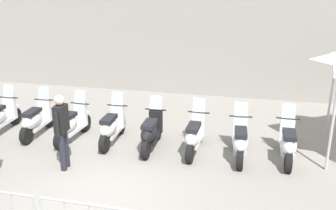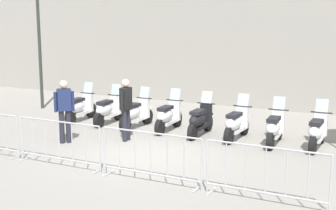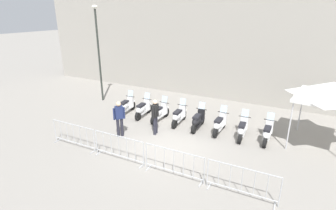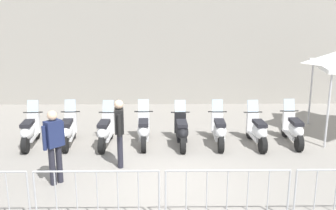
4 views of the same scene
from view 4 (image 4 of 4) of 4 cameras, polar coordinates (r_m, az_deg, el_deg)
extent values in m
plane|color=gray|center=(9.26, -0.81, -11.03)|extent=(120.00, 120.00, 0.00)
cylinder|color=black|center=(12.63, -18.67, -3.59)|extent=(0.24, 0.50, 0.48)
cylinder|color=black|center=(11.49, -20.09, -5.48)|extent=(0.24, 0.50, 0.48)
cube|color=white|center=(12.05, -19.36, -4.31)|extent=(0.46, 0.91, 0.10)
ellipsoid|color=white|center=(11.72, -19.79, -3.63)|extent=(0.54, 0.90, 0.40)
cube|color=black|center=(11.68, -19.84, -2.56)|extent=(0.41, 0.65, 0.10)
cube|color=white|center=(12.37, -18.98, -2.49)|extent=(0.36, 0.21, 0.60)
cylinder|color=black|center=(12.28, -19.10, -1.01)|extent=(0.55, 0.16, 0.04)
cube|color=silver|center=(12.28, -19.12, -0.14)|extent=(0.34, 0.21, 0.35)
cube|color=white|center=(12.55, -18.76, -2.42)|extent=(0.27, 0.36, 0.06)
cylinder|color=black|center=(12.38, -13.75, -3.59)|extent=(0.24, 0.50, 0.48)
cylinder|color=black|center=(11.22, -14.77, -5.54)|extent=(0.24, 0.50, 0.48)
cube|color=white|center=(11.79, -14.24, -4.33)|extent=(0.45, 0.91, 0.10)
ellipsoid|color=white|center=(11.45, -14.55, -3.64)|extent=(0.53, 0.90, 0.40)
cube|color=black|center=(11.42, -14.59, -2.54)|extent=(0.40, 0.65, 0.10)
cube|color=white|center=(12.11, -13.97, -2.47)|extent=(0.36, 0.21, 0.60)
cylinder|color=black|center=(12.02, -14.07, -0.96)|extent=(0.56, 0.15, 0.04)
cube|color=silver|center=(12.03, -14.08, -0.07)|extent=(0.34, 0.20, 0.35)
cube|color=white|center=(12.30, -13.82, -2.39)|extent=(0.26, 0.35, 0.06)
cylinder|color=black|center=(12.10, -8.46, -3.75)|extent=(0.19, 0.49, 0.48)
cylinder|color=black|center=(10.95, -9.63, -5.76)|extent=(0.19, 0.49, 0.48)
cube|color=white|center=(11.51, -9.03, -4.52)|extent=(0.37, 0.89, 0.10)
ellipsoid|color=white|center=(11.17, -9.34, -3.82)|extent=(0.44, 0.87, 0.40)
cube|color=black|center=(11.13, -9.36, -2.69)|extent=(0.34, 0.63, 0.10)
cube|color=white|center=(11.83, -8.68, -2.60)|extent=(0.35, 0.17, 0.60)
cylinder|color=black|center=(11.74, -8.74, -1.06)|extent=(0.56, 0.09, 0.04)
cube|color=silver|center=(11.74, -8.73, -0.15)|extent=(0.33, 0.17, 0.35)
cube|color=white|center=(12.02, -8.51, -2.53)|extent=(0.23, 0.34, 0.06)
cylinder|color=black|center=(12.08, -3.52, -3.65)|extent=(0.23, 0.50, 0.48)
cylinder|color=black|center=(10.90, -3.58, -5.66)|extent=(0.23, 0.50, 0.48)
cube|color=white|center=(11.47, -3.56, -4.42)|extent=(0.44, 0.91, 0.10)
ellipsoid|color=white|center=(11.13, -3.59, -3.71)|extent=(0.51, 0.89, 0.40)
cube|color=black|center=(11.10, -3.60, -2.58)|extent=(0.39, 0.64, 0.10)
cube|color=white|center=(11.81, -3.56, -2.50)|extent=(0.36, 0.20, 0.60)
cylinder|color=black|center=(11.71, -3.58, -0.95)|extent=(0.56, 0.14, 0.04)
cube|color=silver|center=(11.72, -3.59, -0.04)|extent=(0.34, 0.20, 0.35)
cube|color=white|center=(11.99, -3.54, -2.42)|extent=(0.26, 0.35, 0.06)
cylinder|color=black|center=(11.98, 1.70, -3.77)|extent=(0.23, 0.50, 0.48)
cylinder|color=black|center=(10.81, 2.19, -5.82)|extent=(0.23, 0.50, 0.48)
cube|color=black|center=(11.38, 1.93, -4.56)|extent=(0.43, 0.90, 0.10)
ellipsoid|color=black|center=(11.04, 2.06, -3.85)|extent=(0.51, 0.89, 0.40)
cube|color=black|center=(11.00, 2.05, -2.71)|extent=(0.38, 0.64, 0.10)
cube|color=black|center=(11.71, 1.78, -2.62)|extent=(0.36, 0.20, 0.60)
cylinder|color=black|center=(11.62, 1.79, -1.06)|extent=(0.56, 0.14, 0.04)
cube|color=silver|center=(11.62, 1.78, -0.14)|extent=(0.34, 0.20, 0.35)
cube|color=black|center=(11.90, 1.71, -2.54)|extent=(0.25, 0.35, 0.06)
cylinder|color=black|center=(12.13, 7.02, -3.66)|extent=(0.20, 0.49, 0.48)
cylinder|color=black|center=(10.96, 7.73, -5.66)|extent=(0.20, 0.49, 0.48)
cube|color=white|center=(11.53, 7.36, -4.42)|extent=(0.39, 0.90, 0.10)
ellipsoid|color=white|center=(11.19, 7.57, -3.72)|extent=(0.46, 0.88, 0.40)
cube|color=black|center=(11.15, 7.59, -2.59)|extent=(0.35, 0.63, 0.10)
cube|color=white|center=(11.86, 7.17, -2.51)|extent=(0.36, 0.18, 0.60)
cylinder|color=black|center=(11.77, 7.22, -0.97)|extent=(0.56, 0.11, 0.04)
cube|color=silver|center=(11.77, 7.22, -0.06)|extent=(0.34, 0.18, 0.35)
cube|color=white|center=(12.05, 7.06, -2.43)|extent=(0.24, 0.34, 0.06)
cylinder|color=black|center=(12.25, 11.88, -3.68)|extent=(0.24, 0.50, 0.48)
cylinder|color=black|center=(11.13, 13.65, -5.63)|extent=(0.24, 0.50, 0.48)
cube|color=white|center=(11.67, 12.73, -4.42)|extent=(0.46, 0.91, 0.10)
ellipsoid|color=white|center=(11.35, 13.21, -3.72)|extent=(0.53, 0.90, 0.40)
cube|color=black|center=(11.31, 13.22, -2.62)|extent=(0.40, 0.65, 0.10)
cube|color=white|center=(11.99, 12.20, -2.54)|extent=(0.36, 0.21, 0.60)
cylinder|color=black|center=(11.90, 12.29, -1.02)|extent=(0.55, 0.16, 0.04)
cube|color=silver|center=(11.90, 12.27, -0.12)|extent=(0.34, 0.21, 0.35)
cube|color=white|center=(12.17, 11.95, -2.47)|extent=(0.26, 0.36, 0.06)
cylinder|color=black|center=(12.66, 16.79, -3.40)|extent=(0.21, 0.50, 0.48)
cylinder|color=black|center=(11.54, 18.57, -5.27)|extent=(0.21, 0.50, 0.48)
cube|color=white|center=(12.08, 17.65, -4.11)|extent=(0.40, 0.90, 0.10)
ellipsoid|color=white|center=(11.76, 18.15, -3.43)|extent=(0.48, 0.88, 0.40)
cube|color=black|center=(11.72, 18.19, -2.36)|extent=(0.36, 0.63, 0.10)
cube|color=white|center=(12.40, 17.14, -2.30)|extent=(0.36, 0.19, 0.60)
cylinder|color=black|center=(12.31, 17.25, -0.83)|extent=(0.56, 0.12, 0.04)
cube|color=silver|center=(12.31, 17.25, 0.04)|extent=(0.34, 0.19, 0.35)
cube|color=white|center=(12.58, 16.88, -2.23)|extent=(0.24, 0.35, 0.06)
cylinder|color=#B2B5B7|center=(7.82, -19.64, -12.67)|extent=(0.04, 0.04, 1.05)
cylinder|color=#B2B5B7|center=(7.91, -22.35, -11.88)|extent=(0.02, 0.02, 0.87)
cylinder|color=#B2B5B7|center=(7.79, -18.78, -12.72)|extent=(0.04, 0.04, 1.05)
cylinder|color=#B2B5B7|center=(7.42, -1.30, -13.30)|extent=(0.04, 0.04, 1.05)
cylinder|color=#B2B5B7|center=(7.30, -10.45, -9.49)|extent=(2.26, 0.38, 0.04)
cylinder|color=#B2B5B7|center=(7.64, -16.06, -12.29)|extent=(0.02, 0.02, 0.87)
cylinder|color=#B2B5B7|center=(7.55, -13.21, -12.43)|extent=(0.02, 0.02, 0.87)
cylinder|color=#B2B5B7|center=(7.48, -10.29, -12.54)|extent=(0.02, 0.02, 0.87)
cylinder|color=#B2B5B7|center=(7.43, -7.33, -12.62)|extent=(0.02, 0.02, 0.87)
cylinder|color=#B2B5B7|center=(7.39, -4.33, -12.67)|extent=(0.02, 0.02, 0.87)
cylinder|color=#B2B5B7|center=(7.42, -0.35, -13.29)|extent=(0.04, 0.04, 1.05)
cylinder|color=#B2B5B7|center=(7.78, 17.14, -12.61)|extent=(0.04, 0.04, 1.05)
cylinder|color=#B2B5B7|center=(7.29, 8.77, -9.43)|extent=(2.26, 0.38, 0.04)
cylinder|color=#B2B5B7|center=(7.39, 2.67, -12.64)|extent=(0.02, 0.02, 0.87)
cylinder|color=#B2B5B7|center=(7.43, 5.67, -12.58)|extent=(0.02, 0.02, 0.87)
cylinder|color=#B2B5B7|center=(7.48, 8.64, -12.48)|extent=(0.02, 0.02, 0.87)
cylinder|color=#B2B5B7|center=(7.55, 11.56, -12.35)|extent=(0.02, 0.02, 0.87)
cylinder|color=#B2B5B7|center=(7.63, 14.41, -12.20)|extent=(0.02, 0.02, 0.87)
cylinder|color=#B2B5B7|center=(7.82, 18.00, -12.55)|extent=(0.04, 0.04, 1.05)
cylinder|color=#B2B5B7|center=(7.90, 20.71, -11.75)|extent=(0.02, 0.02, 0.87)
cylinder|color=#B2B5B7|center=(8.05, 23.28, -11.53)|extent=(0.02, 0.02, 0.87)
cylinder|color=#23232D|center=(9.28, -16.53, -8.54)|extent=(0.14, 0.14, 0.90)
cylinder|color=#23232D|center=(9.37, -15.58, -8.26)|extent=(0.14, 0.14, 0.90)
cube|color=navy|center=(9.07, -16.38, -4.02)|extent=(0.39, 0.42, 0.60)
sphere|color=beige|center=(8.95, -16.57, -1.47)|extent=(0.22, 0.22, 0.22)
cylinder|color=navy|center=(8.98, -17.61, -4.65)|extent=(0.09, 0.09, 0.55)
cylinder|color=navy|center=(9.20, -15.14, -4.01)|extent=(0.09, 0.09, 0.55)
cylinder|color=#23232D|center=(9.87, -7.00, -6.64)|extent=(0.14, 0.14, 0.90)
cylinder|color=#23232D|center=(10.04, -6.99, -6.28)|extent=(0.14, 0.14, 0.90)
cube|color=black|center=(9.71, -7.13, -2.32)|extent=(0.30, 0.40, 0.60)
sphere|color=beige|center=(9.60, -7.21, 0.08)|extent=(0.22, 0.22, 0.22)
cylinder|color=black|center=(9.51, -7.13, -3.00)|extent=(0.09, 0.09, 0.55)
cylinder|color=black|center=(9.95, -7.11, -2.22)|extent=(0.09, 0.09, 0.55)
cylinder|color=silver|center=(11.86, 22.31, -0.85)|extent=(0.06, 0.06, 2.15)
cylinder|color=silver|center=(14.04, 20.09, 1.59)|extent=(0.06, 0.06, 2.15)
camera|label=1|loc=(3.85, 49.29, 9.68)|focal=39.34mm
camera|label=2|loc=(5.92, 101.66, -9.80)|focal=49.72mm
camera|label=3|loc=(5.09, 103.75, 17.72)|focal=28.48mm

